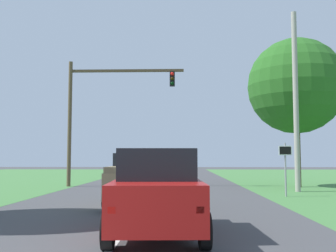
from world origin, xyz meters
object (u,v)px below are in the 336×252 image
(pickup_truck_lead, at_px, (141,179))
(red_suv_near, at_px, (157,190))
(keep_moving_sign, at_px, (285,162))
(oak_tree_right, at_px, (296,86))
(traffic_light, at_px, (99,104))
(utility_pole_right, at_px, (296,100))

(pickup_truck_lead, bearing_deg, red_suv_near, -80.37)
(keep_moving_sign, distance_m, oak_tree_right, 7.94)
(keep_moving_sign, xyz_separation_m, oak_tree_right, (2.31, 6.03, 4.61))
(traffic_light, relative_size, utility_pole_right, 0.81)
(traffic_light, height_order, keep_moving_sign, traffic_light)
(pickup_truck_lead, xyz_separation_m, traffic_light, (-3.62, 9.89, 4.16))
(oak_tree_right, height_order, utility_pole_right, utility_pole_right)
(keep_moving_sign, bearing_deg, traffic_light, 148.28)
(red_suv_near, relative_size, traffic_light, 0.59)
(keep_moving_sign, relative_size, utility_pole_right, 0.26)
(traffic_light, relative_size, oak_tree_right, 0.86)
(traffic_light, xyz_separation_m, keep_moving_sign, (9.92, -6.13, -3.57))
(red_suv_near, bearing_deg, oak_tree_right, 63.35)
(red_suv_near, height_order, utility_pole_right, utility_pole_right)
(pickup_truck_lead, relative_size, utility_pole_right, 0.53)
(pickup_truck_lead, distance_m, traffic_light, 11.33)
(keep_moving_sign, height_order, oak_tree_right, oak_tree_right)
(oak_tree_right, bearing_deg, red_suv_near, -116.65)
(oak_tree_right, xyz_separation_m, utility_pole_right, (-1.00, -3.35, -1.36))
(pickup_truck_lead, height_order, utility_pole_right, utility_pole_right)
(pickup_truck_lead, relative_size, oak_tree_right, 0.56)
(keep_moving_sign, xyz_separation_m, utility_pole_right, (1.32, 2.68, 3.25))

